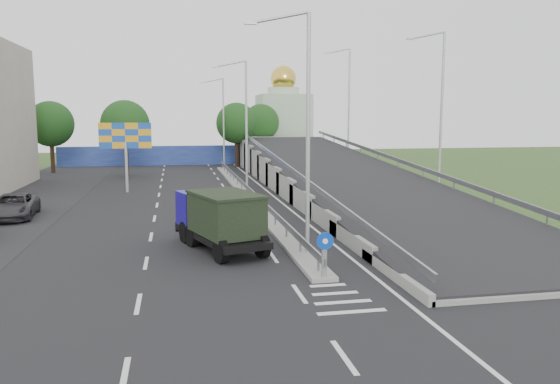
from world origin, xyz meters
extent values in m
plane|color=#2D4C1E|center=(0.00, 0.00, 0.00)|extent=(160.00, 160.00, 0.00)
cube|color=black|center=(-3.00, 20.00, 0.00)|extent=(26.00, 90.00, 0.04)
cube|color=black|center=(-16.00, 20.00, 0.00)|extent=(8.00, 90.00, 0.05)
cube|color=gray|center=(0.00, 24.00, 0.10)|extent=(1.00, 44.00, 0.20)
cube|color=gray|center=(12.30, 24.00, 2.35)|extent=(0.10, 50.00, 0.32)
cube|color=gray|center=(2.80, 24.00, 2.35)|extent=(0.10, 50.00, 0.32)
cube|color=gray|center=(0.00, 24.00, 0.75)|extent=(0.08, 44.00, 0.32)
cylinder|color=gray|center=(0.00, 24.00, 0.50)|extent=(0.09, 0.09, 0.60)
cylinder|color=black|center=(0.00, 2.20, 0.80)|extent=(0.20, 0.20, 1.20)
cylinder|color=#0C3FBF|center=(0.00, 2.12, 1.55)|extent=(0.64, 0.05, 0.64)
cylinder|color=white|center=(0.00, 2.09, 1.55)|extent=(0.20, 0.03, 0.20)
cylinder|color=#B2B5B7|center=(0.30, 6.00, 5.20)|extent=(0.18, 0.18, 10.00)
cylinder|color=#B2B5B7|center=(-0.90, 6.00, 9.95)|extent=(2.57, 0.12, 0.66)
cube|color=#B2B5B7|center=(-2.10, 6.00, 9.70)|extent=(0.50, 0.18, 0.12)
cylinder|color=#B2B5B7|center=(0.30, 26.00, 5.20)|extent=(0.18, 0.18, 10.00)
cylinder|color=#B2B5B7|center=(-0.90, 26.00, 9.95)|extent=(2.57, 0.12, 0.66)
cube|color=#B2B5B7|center=(-2.10, 26.00, 9.70)|extent=(0.50, 0.18, 0.12)
cylinder|color=#B2B5B7|center=(0.30, 46.00, 5.20)|extent=(0.18, 0.18, 10.00)
cylinder|color=#B2B5B7|center=(-0.90, 46.00, 9.95)|extent=(2.57, 0.12, 0.66)
cube|color=#B2B5B7|center=(-2.10, 46.00, 9.70)|extent=(0.50, 0.18, 0.12)
cube|color=#2E2998|center=(-4.00, 52.00, 1.20)|extent=(30.00, 0.50, 2.40)
cube|color=#B2CCAD|center=(10.00, 60.00, 4.50)|extent=(7.00, 7.00, 9.00)
cylinder|color=#B2CCAD|center=(10.00, 60.00, 9.50)|extent=(4.40, 4.40, 1.00)
sphere|color=gold|center=(10.00, 60.00, 11.20)|extent=(3.60, 3.60, 3.60)
cone|color=gold|center=(10.00, 60.00, 13.20)|extent=(0.30, 0.30, 1.20)
cylinder|color=#B2B5B7|center=(-9.00, 28.00, 2.00)|extent=(0.24, 0.24, 4.00)
cube|color=orange|center=(-9.00, 28.00, 4.50)|extent=(4.00, 0.20, 2.00)
cylinder|color=black|center=(-10.00, 40.00, 2.00)|extent=(0.44, 0.44, 4.00)
sphere|color=#103B16|center=(-10.00, 40.00, 5.20)|extent=(4.80, 4.80, 4.80)
cylinder|color=black|center=(2.00, 48.00, 2.00)|extent=(0.44, 0.44, 4.00)
sphere|color=#103B16|center=(2.00, 48.00, 5.20)|extent=(4.80, 4.80, 4.80)
cylinder|color=black|center=(-18.00, 45.00, 2.00)|extent=(0.44, 0.44, 4.00)
sphere|color=#103B16|center=(-18.00, 45.00, 5.20)|extent=(4.80, 4.80, 4.80)
cylinder|color=black|center=(6.00, 55.00, 2.00)|extent=(0.44, 0.44, 4.00)
sphere|color=#103B16|center=(6.00, 55.00, 5.20)|extent=(4.80, 4.80, 4.80)
cylinder|color=black|center=(-4.81, 9.39, 0.52)|extent=(0.65, 1.10, 1.05)
cylinder|color=black|center=(-3.00, 9.99, 0.52)|extent=(0.65, 1.10, 1.05)
cylinder|color=black|center=(-4.53, 8.58, 0.52)|extent=(0.65, 1.10, 1.05)
cylinder|color=black|center=(-2.73, 9.18, 0.52)|extent=(0.65, 1.10, 1.05)
cylinder|color=black|center=(-3.48, 5.42, 0.52)|extent=(0.65, 1.10, 1.05)
cylinder|color=black|center=(-1.67, 6.02, 0.52)|extent=(0.65, 1.10, 1.05)
cube|color=black|center=(-3.27, 7.80, 0.67)|extent=(3.95, 6.28, 0.29)
cube|color=#160B7E|center=(-3.98, 9.91, 1.62)|extent=(2.56, 2.14, 1.62)
cube|color=black|center=(-4.21, 10.61, 2.04)|extent=(1.73, 0.63, 0.67)
cube|color=black|center=(-4.24, 10.68, 0.62)|extent=(2.12, 0.83, 0.48)
cube|color=black|center=(-3.09, 7.26, 1.71)|extent=(3.31, 4.15, 1.71)
cube|color=black|center=(-3.09, 7.26, 2.61)|extent=(3.43, 4.27, 0.11)
imported|color=#343338|center=(-14.69, 17.81, 0.72)|extent=(2.81, 5.38, 1.45)
camera|label=1|loc=(-5.22, -16.37, 5.99)|focal=35.00mm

